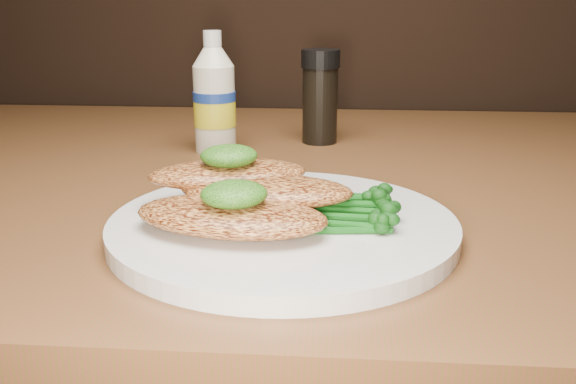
{
  "coord_description": "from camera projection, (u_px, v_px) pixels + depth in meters",
  "views": [
    {
      "loc": [
        0.07,
        0.33,
        0.95
      ],
      "look_at": [
        0.03,
        0.84,
        0.79
      ],
      "focal_mm": 40.33,
      "sensor_mm": 36.0,
      "label": 1
    }
  ],
  "objects": [
    {
      "name": "chicken_front",
      "position": [
        231.0,
        216.0,
        0.51
      ],
      "size": [
        0.17,
        0.11,
        0.03
      ],
      "primitive_type": "ellipsoid",
      "rotation": [
        0.0,
        0.0,
        -0.16
      ],
      "color": "#D08542",
      "rests_on": "plate"
    },
    {
      "name": "pesto_front",
      "position": [
        234.0,
        194.0,
        0.5
      ],
      "size": [
        0.06,
        0.06,
        0.02
      ],
      "primitive_type": "ellipsoid",
      "rotation": [
        0.0,
        0.0,
        0.27
      ],
      "color": "#073409",
      "rests_on": "chicken_front"
    },
    {
      "name": "broccolini_bundle",
      "position": [
        328.0,
        204.0,
        0.54
      ],
      "size": [
        0.16,
        0.13,
        0.02
      ],
      "primitive_type": null,
      "rotation": [
        0.0,
        0.0,
        -0.12
      ],
      "color": "#135815",
      "rests_on": "plate"
    },
    {
      "name": "pepper_grinder",
      "position": [
        320.0,
        97.0,
        0.86
      ],
      "size": [
        0.06,
        0.06,
        0.12
      ],
      "primitive_type": null,
      "rotation": [
        0.0,
        0.0,
        0.22
      ],
      "color": "black",
      "rests_on": "dining_table"
    },
    {
      "name": "plate",
      "position": [
        283.0,
        227.0,
        0.54
      ],
      "size": [
        0.29,
        0.29,
        0.02
      ],
      "primitive_type": "cylinder",
      "color": "silver",
      "rests_on": "dining_table"
    },
    {
      "name": "chicken_mid",
      "position": [
        266.0,
        190.0,
        0.55
      ],
      "size": [
        0.15,
        0.08,
        0.02
      ],
      "primitive_type": "ellipsoid",
      "rotation": [
        0.0,
        0.0,
        -0.06
      ],
      "color": "#D08542",
      "rests_on": "plate"
    },
    {
      "name": "chicken_back",
      "position": [
        228.0,
        174.0,
        0.57
      ],
      "size": [
        0.15,
        0.1,
        0.02
      ],
      "primitive_type": "ellipsoid",
      "rotation": [
        0.0,
        0.0,
        0.26
      ],
      "color": "#D08542",
      "rests_on": "plate"
    },
    {
      "name": "pesto_back",
      "position": [
        229.0,
        156.0,
        0.56
      ],
      "size": [
        0.06,
        0.05,
        0.02
      ],
      "primitive_type": "ellipsoid",
      "rotation": [
        0.0,
        0.0,
        0.16
      ],
      "color": "#073409",
      "rests_on": "chicken_back"
    },
    {
      "name": "mayo_bottle",
      "position": [
        214.0,
        92.0,
        0.81
      ],
      "size": [
        0.07,
        0.07,
        0.15
      ],
      "primitive_type": null,
      "rotation": [
        0.0,
        0.0,
        -0.31
      ],
      "color": "#E9E4C5",
      "rests_on": "dining_table"
    }
  ]
}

